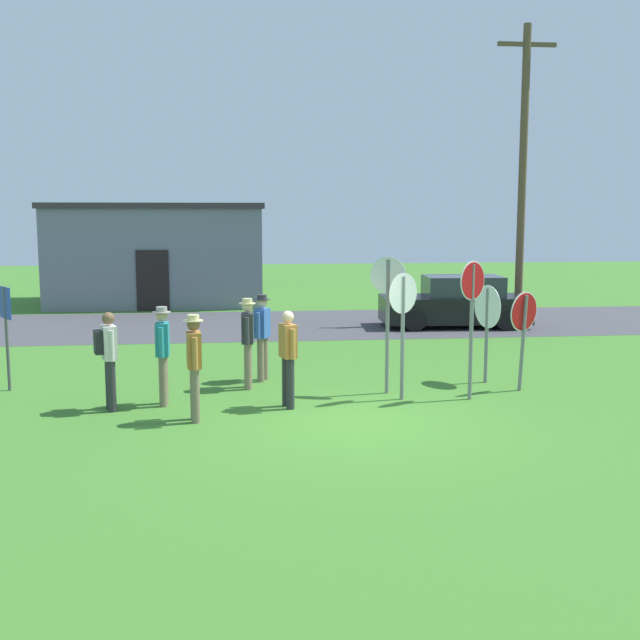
% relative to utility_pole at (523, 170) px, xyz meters
% --- Properties ---
extents(ground_plane, '(80.00, 80.00, 0.00)m').
position_rel_utility_pole_xyz_m(ground_plane, '(-6.94, -11.32, -4.66)').
color(ground_plane, '#3D7528').
extents(street_asphalt, '(60.00, 6.40, 0.01)m').
position_rel_utility_pole_xyz_m(street_asphalt, '(-6.94, 0.09, -4.66)').
color(street_asphalt, '#424247').
rests_on(street_asphalt, ground).
extents(building_background, '(7.74, 5.49, 3.71)m').
position_rel_utility_pole_xyz_m(building_background, '(-11.59, 6.51, -2.80)').
color(building_background, slate).
rests_on(building_background, ground).
extents(utility_pole, '(1.80, 0.24, 8.95)m').
position_rel_utility_pole_xyz_m(utility_pole, '(0.00, 0.00, 0.00)').
color(utility_pole, brown).
rests_on(utility_pole, ground).
extents(parked_car_on_street, '(4.40, 2.22, 1.51)m').
position_rel_utility_pole_xyz_m(parked_car_on_street, '(-2.27, -0.94, -3.97)').
color(parked_car_on_street, black).
rests_on(parked_car_on_street, ground).
extents(stop_sign_rear_left, '(0.60, 0.43, 2.29)m').
position_rel_utility_pole_xyz_m(stop_sign_rear_left, '(-5.85, -9.75, -3.10)').
color(stop_sign_rear_left, slate).
rests_on(stop_sign_rear_left, ground).
extents(stop_sign_far_back, '(0.68, 0.43, 1.89)m').
position_rel_utility_pole_xyz_m(stop_sign_far_back, '(-3.45, -9.34, -3.38)').
color(stop_sign_far_back, slate).
rests_on(stop_sign_far_back, ground).
extents(stop_sign_center_cluster, '(0.27, 0.82, 1.95)m').
position_rel_utility_pole_xyz_m(stop_sign_center_cluster, '(-3.88, -8.55, -3.34)').
color(stop_sign_center_cluster, slate).
rests_on(stop_sign_center_cluster, ground).
extents(stop_sign_rear_right, '(0.57, 0.44, 2.51)m').
position_rel_utility_pole_xyz_m(stop_sign_rear_right, '(-4.63, -9.89, -2.96)').
color(stop_sign_rear_right, slate).
rests_on(stop_sign_rear_right, ground).
extents(stop_sign_tallest, '(0.61, 0.33, 2.56)m').
position_rel_utility_pole_xyz_m(stop_sign_tallest, '(-6.02, -9.23, -2.94)').
color(stop_sign_tallest, slate).
rests_on(stop_sign_tallest, ground).
extents(person_in_teal, '(0.44, 0.53, 1.74)m').
position_rel_utility_pole_xyz_m(person_in_teal, '(-8.30, -7.86, -3.65)').
color(person_in_teal, '#7A6B56').
rests_on(person_in_teal, ground).
extents(person_in_dark_shirt, '(0.32, 0.57, 1.74)m').
position_rel_utility_pole_xyz_m(person_in_dark_shirt, '(-10.09, -9.69, -3.68)').
color(person_in_dark_shirt, '#7A6B56').
rests_on(person_in_dark_shirt, ground).
extents(person_with_sunhat, '(0.31, 0.57, 1.74)m').
position_rel_utility_pole_xyz_m(person_with_sunhat, '(-8.59, -8.53, -3.68)').
color(person_with_sunhat, '#7A6B56').
rests_on(person_with_sunhat, ground).
extents(person_in_blue, '(0.32, 0.57, 1.74)m').
position_rel_utility_pole_xyz_m(person_in_blue, '(-9.50, -10.83, -3.68)').
color(person_in_blue, '#7A6B56').
rests_on(person_in_blue, ground).
extents(person_near_signs, '(0.43, 0.55, 1.69)m').
position_rel_utility_pole_xyz_m(person_near_signs, '(-10.97, -9.97, -3.68)').
color(person_near_signs, '#2D2D33').
rests_on(person_near_signs, ground).
extents(person_on_left, '(0.31, 0.55, 1.69)m').
position_rel_utility_pole_xyz_m(person_on_left, '(-7.94, -10.12, -3.71)').
color(person_on_left, '#2D2D33').
rests_on(person_on_left, ground).
extents(info_panel_leftmost, '(0.34, 0.52, 1.98)m').
position_rel_utility_pole_xyz_m(info_panel_leftmost, '(-13.10, -8.21, -3.29)').
color(info_panel_leftmost, '#4C4C51').
rests_on(info_panel_leftmost, ground).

